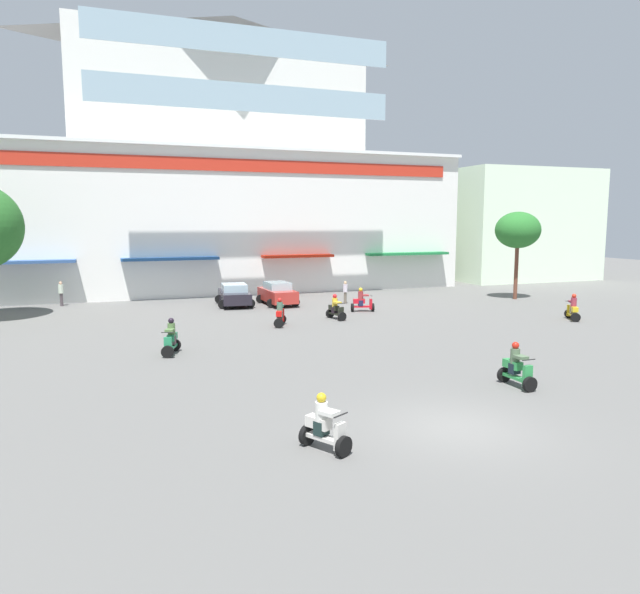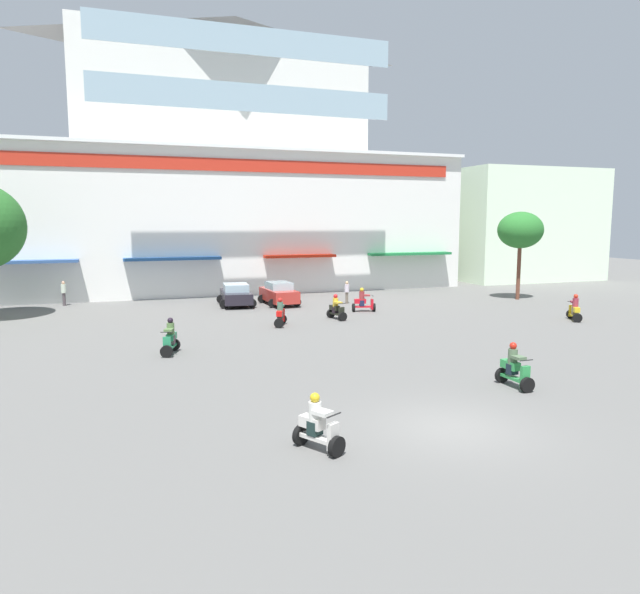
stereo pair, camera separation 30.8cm
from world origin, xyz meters
name	(u,v)px [view 2 (the right image)]	position (x,y,z in m)	size (l,w,h in m)	color
ground_plane	(306,338)	(0.00, 13.00, 0.00)	(128.00, 128.00, 0.00)	#5E5D5B
colonial_building	(220,176)	(0.00, 36.49, 9.39)	(38.75, 17.82, 22.18)	white
flank_building_right	(515,225)	(28.79, 34.73, 5.26)	(13.93, 10.18, 10.52)	white
plaza_tree_1	(520,231)	(18.88, 21.35, 4.98)	(3.33, 2.97, 6.33)	brown
parked_car_0	(236,295)	(-1.06, 25.04, 0.75)	(2.66, 4.24, 1.48)	black
parked_car_1	(279,293)	(1.77, 24.46, 0.79)	(2.40, 4.02, 1.56)	#B43028
scooter_rider_0	(280,314)	(-0.28, 16.67, 0.65)	(1.05, 1.54, 1.56)	black
scooter_rider_1	(363,302)	(5.98, 19.80, 0.62)	(1.53, 0.88, 1.52)	black
scooter_rider_2	(318,427)	(-4.00, -0.26, 0.61)	(1.10, 1.41, 1.46)	black
scooter_rider_4	(575,310)	(16.07, 12.77, 0.63)	(1.16, 1.56, 1.55)	black
scooter_rider_5	(514,369)	(4.16, 2.73, 0.65)	(0.55, 1.47, 1.55)	black
scooter_rider_6	(170,339)	(-6.51, 11.81, 0.65)	(0.97, 1.56, 1.56)	black
scooter_rider_7	(336,309)	(3.35, 17.66, 0.60)	(0.79, 1.52, 1.47)	black
pedestrian_0	(64,292)	(-11.99, 28.86, 0.95)	(0.37, 0.37, 1.66)	#4C4246
pedestrian_1	(347,291)	(6.34, 23.46, 0.89)	(0.40, 0.40, 1.56)	#6A5E50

